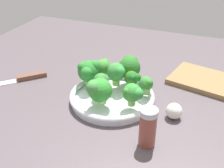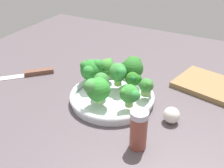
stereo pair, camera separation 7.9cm
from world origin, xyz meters
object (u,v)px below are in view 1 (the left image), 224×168
at_px(broccoli_floret_2, 133,93).
at_px(knife, 17,79).
at_px(broccoli_floret_0, 98,90).
at_px(broccoli_floret_4, 146,84).
at_px(broccoli_floret_1, 103,67).
at_px(garlic_bulb, 174,111).
at_px(broccoli_floret_6, 129,66).
at_px(broccoli_floret_3, 116,72).
at_px(pepper_shaker, 148,127).
at_px(broccoli_floret_8, 101,82).
at_px(cutting_board, 213,83).
at_px(broccoli_floret_5, 132,79).
at_px(bowl, 112,97).
at_px(broccoli_floret_7, 89,71).

xyz_separation_m(broccoli_floret_2, knife, (-0.40, 0.03, -0.06)).
distance_m(broccoli_floret_0, broccoli_floret_4, 0.14).
height_order(broccoli_floret_1, knife, broccoli_floret_1).
bearing_deg(garlic_bulb, broccoli_floret_6, 147.19).
bearing_deg(broccoli_floret_3, pepper_shaker, -51.86).
xyz_separation_m(broccoli_floret_8, cutting_board, (0.29, 0.22, -0.06)).
relative_size(broccoli_floret_0, broccoli_floret_5, 1.33).
relative_size(broccoli_floret_2, broccoli_floret_3, 0.89).
xyz_separation_m(broccoli_floret_6, broccoli_floret_8, (-0.05, -0.10, -0.01)).
distance_m(bowl, broccoli_floret_0, 0.08).
bearing_deg(broccoli_floret_5, broccoli_floret_8, -141.07).
bearing_deg(broccoli_floret_0, knife, 169.52).
distance_m(broccoli_floret_2, knife, 0.41).
bearing_deg(garlic_bulb, broccoli_floret_4, 151.95).
distance_m(broccoli_floret_1, broccoli_floret_3, 0.06).
distance_m(broccoli_floret_3, broccoli_floret_8, 0.07).
bearing_deg(broccoli_floret_5, broccoli_floret_0, -119.61).
bearing_deg(broccoli_floret_7, broccoli_floret_1, 64.42).
height_order(bowl, broccoli_floret_2, broccoli_floret_2).
distance_m(bowl, broccoli_floret_2, 0.09).
bearing_deg(garlic_bulb, bowl, 175.84).
bearing_deg(cutting_board, broccoli_floret_8, -143.10).
xyz_separation_m(broccoli_floret_3, broccoli_floret_4, (0.10, -0.01, -0.01)).
distance_m(broccoli_floret_1, broccoli_floret_8, 0.09).
xyz_separation_m(broccoli_floret_1, broccoli_floret_3, (0.05, -0.03, 0.01)).
distance_m(broccoli_floret_0, broccoli_floret_1, 0.14).
xyz_separation_m(bowl, broccoli_floret_2, (0.07, -0.04, 0.05)).
relative_size(broccoli_floret_1, pepper_shaker, 0.62).
bearing_deg(broccoli_floret_1, broccoli_floret_5, -16.69).
xyz_separation_m(broccoli_floret_1, broccoli_floret_2, (0.13, -0.11, 0.00)).
relative_size(broccoli_floret_1, garlic_bulb, 1.41).
bearing_deg(pepper_shaker, broccoli_floret_6, 117.90).
bearing_deg(broccoli_floret_2, broccoli_floret_3, 132.26).
bearing_deg(broccoli_floret_1, broccoli_floret_3, -26.65).
relative_size(broccoli_floret_1, broccoli_floret_6, 0.78).
height_order(broccoli_floret_7, garlic_bulb, broccoli_floret_7).
distance_m(broccoli_floret_2, broccoli_floret_8, 0.10).
xyz_separation_m(broccoli_floret_5, broccoli_floret_6, (-0.02, 0.05, 0.01)).
distance_m(broccoli_floret_5, pepper_shaker, 0.21).
height_order(broccoli_floret_5, cutting_board, broccoli_floret_5).
distance_m(broccoli_floret_7, knife, 0.26).
relative_size(broccoli_floret_2, cutting_board, 0.24).
bearing_deg(broccoli_floret_7, broccoli_floret_5, 8.48).
bearing_deg(cutting_board, garlic_bulb, -111.18).
distance_m(broccoli_floret_3, broccoli_floret_4, 0.10).
bearing_deg(broccoli_floret_2, broccoli_floret_5, 108.46).
height_order(broccoli_floret_0, pepper_shaker, broccoli_floret_0).
xyz_separation_m(broccoli_floret_0, cutting_board, (0.28, 0.27, -0.06)).
bearing_deg(broccoli_floret_8, broccoli_floret_2, -13.31).
xyz_separation_m(broccoli_floret_4, broccoli_floret_6, (-0.07, 0.05, 0.02)).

